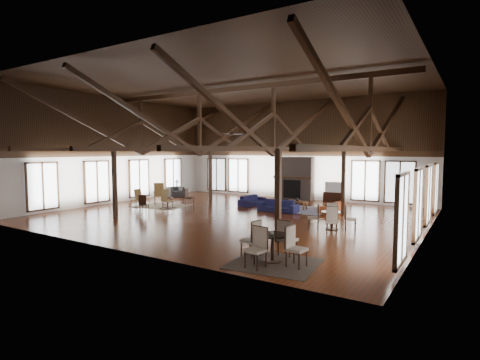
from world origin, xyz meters
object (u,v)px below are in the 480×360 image
Objects in this scene: coffee_table at (297,202)px; tv_console at (334,197)px; armchair at (175,192)px; sofa_navy_left at (252,200)px; cafe_table_far at (332,217)px; cafe_table_near at (273,243)px; sofa_navy_front at (278,206)px; sofa_orange at (332,207)px.

tv_console is (0.76, 3.55, -0.08)m from coffee_table.
armchair is 0.84× the size of tv_console.
cafe_table_far reaches higher than sofa_navy_left.
tv_console is at bearing 107.79° from cafe_table_far.
tv_console reaches higher than sofa_navy_left.
cafe_table_near is (3.14, -8.75, 0.15)m from coffee_table.
armchair is (-8.77, 0.56, -0.05)m from coffee_table.
tv_console is (1.19, 4.83, -0.00)m from sofa_navy_front.
sofa_orange is 1.86m from coffee_table.
armchair is at bearing 159.49° from cafe_table_far.
sofa_orange is 0.88× the size of cafe_table_near.
coffee_table is at bearing 128.91° from cafe_table_far.
sofa_navy_left is 4.45m from sofa_orange.
cafe_table_near reaches higher than sofa_navy_front.
sofa_navy_left is at bearing 150.71° from sofa_navy_front.
sofa_navy_left is 2.59m from coffee_table.
sofa_navy_front is 2.04× the size of armchair.
sofa_navy_front is 8.54m from armchair.
sofa_navy_front is 1.08× the size of sofa_navy_left.
coffee_table is 1.03× the size of tv_console.
cafe_table_near is 1.77× the size of tv_console.
cafe_table_far is (11.91, -4.45, 0.16)m from armchair.
cafe_table_far is at bearing -36.46° from sofa_navy_front.
cafe_table_near is at bearing -90.06° from cafe_table_far.
coffee_table is (0.43, 1.28, 0.08)m from sofa_navy_front.
sofa_navy_front is 1.67× the size of coffee_table.
cafe_table_far reaches higher than sofa_orange.
sofa_navy_front is 4.43m from cafe_table_far.
coffee_table is 0.58× the size of cafe_table_near.
cafe_table_far is at bearing -41.71° from coffee_table.
sofa_navy_front reaches higher than coffee_table.
cafe_table_near is (11.91, -9.31, 0.21)m from armchair.
sofa_navy_front is at bearing 143.85° from cafe_table_far.
cafe_table_near reaches higher than cafe_table_far.
tv_console is at bearing -45.09° from armchair.
cafe_table_near reaches higher than sofa_navy_left.
coffee_table is at bearing -84.26° from sofa_navy_left.
sofa_navy_left is 10.39m from cafe_table_near.
tv_console is at bearing -155.06° from sofa_orange.
sofa_navy_front is 1.07× the size of cafe_table_far.
sofa_orange is 3.68m from tv_console.
cafe_table_far is at bearing -83.01° from armchair.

